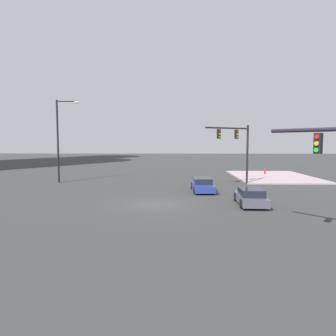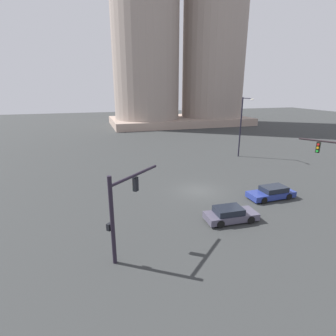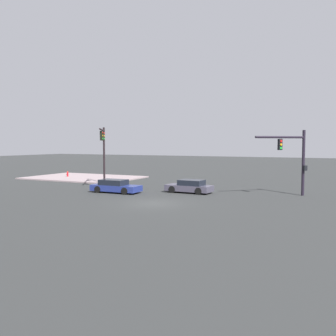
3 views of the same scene
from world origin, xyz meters
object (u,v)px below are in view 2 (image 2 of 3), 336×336
object	(u,v)px
traffic_signal_near_corner	(122,204)
sedan_car_approaching	(272,193)
streetlamp_curved_arm	(242,123)
sedan_car_waiting_far	(230,214)

from	to	relation	value
traffic_signal_near_corner	sedan_car_approaching	size ratio (longest dim) A/B	1.22
traffic_signal_near_corner	streetlamp_curved_arm	xyz separation A→B (m)	(20.99, 20.25, 1.61)
traffic_signal_near_corner	streetlamp_curved_arm	world-z (taller)	streetlamp_curved_arm
sedan_car_waiting_far	sedan_car_approaching	bearing A→B (deg)	27.12
streetlamp_curved_arm	sedan_car_approaching	distance (m)	16.99
sedan_car_waiting_far	streetlamp_curved_arm	bearing A→B (deg)	58.54
traffic_signal_near_corner	streetlamp_curved_arm	distance (m)	29.21
traffic_signal_near_corner	sedan_car_waiting_far	distance (m)	9.66
sedan_car_approaching	traffic_signal_near_corner	bearing A→B (deg)	16.73
traffic_signal_near_corner	sedan_car_approaching	distance (m)	16.27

